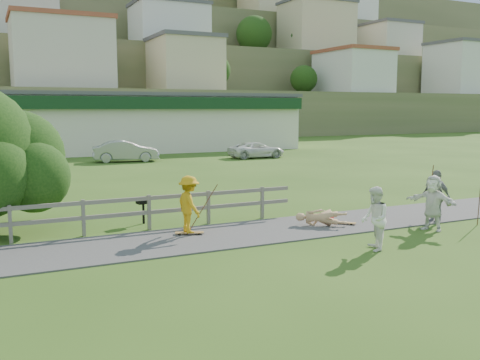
{
  "coord_description": "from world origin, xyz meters",
  "views": [
    {
      "loc": [
        -6.52,
        -12.72,
        3.78
      ],
      "look_at": [
        0.53,
        2.0,
        1.58
      ],
      "focal_mm": 40.0,
      "sensor_mm": 36.0,
      "label": 1
    }
  ],
  "objects_px": {
    "spectator_d": "(433,203)",
    "skater_rider": "(189,208)",
    "spectator_a": "(375,219)",
    "skater_fallen": "(321,218)",
    "spectator_b": "(436,196)",
    "bbq": "(143,210)",
    "car_silver": "(126,151)",
    "car_white": "(257,150)"
  },
  "relations": [
    {
      "from": "car_silver",
      "to": "skater_fallen",
      "type": "bearing_deg",
      "value": -169.06
    },
    {
      "from": "spectator_a",
      "to": "car_white",
      "type": "relative_size",
      "value": 0.4
    },
    {
      "from": "car_silver",
      "to": "car_white",
      "type": "xyz_separation_m",
      "value": [
        9.74,
        -1.41,
        -0.15
      ]
    },
    {
      "from": "skater_fallen",
      "to": "bbq",
      "type": "bearing_deg",
      "value": 94.74
    },
    {
      "from": "spectator_a",
      "to": "skater_fallen",
      "type": "bearing_deg",
      "value": -158.25
    },
    {
      "from": "skater_rider",
      "to": "spectator_b",
      "type": "xyz_separation_m",
      "value": [
        8.05,
        -1.75,
        0.03
      ]
    },
    {
      "from": "bbq",
      "to": "spectator_d",
      "type": "bearing_deg",
      "value": -40.21
    },
    {
      "from": "car_silver",
      "to": "spectator_d",
      "type": "bearing_deg",
      "value": -162.83
    },
    {
      "from": "car_white",
      "to": "spectator_a",
      "type": "bearing_deg",
      "value": 159.21
    },
    {
      "from": "spectator_d",
      "to": "car_silver",
      "type": "relative_size",
      "value": 0.38
    },
    {
      "from": "spectator_b",
      "to": "car_silver",
      "type": "distance_m",
      "value": 25.06
    },
    {
      "from": "car_white",
      "to": "bbq",
      "type": "bearing_deg",
      "value": 143.53
    },
    {
      "from": "skater_fallen",
      "to": "bbq",
      "type": "height_order",
      "value": "bbq"
    },
    {
      "from": "car_white",
      "to": "bbq",
      "type": "relative_size",
      "value": 4.93
    },
    {
      "from": "spectator_d",
      "to": "bbq",
      "type": "height_order",
      "value": "spectator_d"
    },
    {
      "from": "skater_rider",
      "to": "car_white",
      "type": "relative_size",
      "value": 0.39
    },
    {
      "from": "skater_fallen",
      "to": "spectator_d",
      "type": "height_order",
      "value": "spectator_d"
    },
    {
      "from": "spectator_d",
      "to": "bbq",
      "type": "relative_size",
      "value": 1.97
    },
    {
      "from": "skater_fallen",
      "to": "car_silver",
      "type": "distance_m",
      "value": 23.63
    },
    {
      "from": "car_silver",
      "to": "bbq",
      "type": "bearing_deg",
      "value": 177.46
    },
    {
      "from": "spectator_d",
      "to": "car_silver",
      "type": "distance_m",
      "value": 25.74
    },
    {
      "from": "spectator_a",
      "to": "car_silver",
      "type": "height_order",
      "value": "spectator_a"
    },
    {
      "from": "spectator_a",
      "to": "car_silver",
      "type": "xyz_separation_m",
      "value": [
        -0.24,
        26.61,
        -0.11
      ]
    },
    {
      "from": "skater_rider",
      "to": "spectator_d",
      "type": "relative_size",
      "value": 0.98
    },
    {
      "from": "spectator_d",
      "to": "skater_rider",
      "type": "bearing_deg",
      "value": -129.21
    },
    {
      "from": "spectator_d",
      "to": "car_white",
      "type": "relative_size",
      "value": 0.4
    },
    {
      "from": "spectator_a",
      "to": "spectator_b",
      "type": "xyz_separation_m",
      "value": [
        4.17,
        1.94,
        0.02
      ]
    },
    {
      "from": "skater_fallen",
      "to": "spectator_a",
      "type": "bearing_deg",
      "value": -151.25
    },
    {
      "from": "car_silver",
      "to": "spectator_a",
      "type": "bearing_deg",
      "value": -169.95
    },
    {
      "from": "spectator_a",
      "to": "spectator_b",
      "type": "height_order",
      "value": "spectator_b"
    },
    {
      "from": "skater_rider",
      "to": "skater_fallen",
      "type": "height_order",
      "value": "skater_rider"
    },
    {
      "from": "skater_fallen",
      "to": "bbq",
      "type": "distance_m",
      "value": 5.81
    },
    {
      "from": "spectator_d",
      "to": "car_white",
      "type": "xyz_separation_m",
      "value": [
        6.32,
        24.09,
        -0.27
      ]
    },
    {
      "from": "skater_fallen",
      "to": "spectator_d",
      "type": "xyz_separation_m",
      "value": [
        2.84,
        -1.89,
        0.58
      ]
    },
    {
      "from": "skater_rider",
      "to": "spectator_b",
      "type": "relative_size",
      "value": 0.97
    },
    {
      "from": "skater_rider",
      "to": "car_white",
      "type": "xyz_separation_m",
      "value": [
        13.39,
        21.51,
        -0.25
      ]
    },
    {
      "from": "skater_fallen",
      "to": "car_white",
      "type": "xyz_separation_m",
      "value": [
        9.16,
        22.2,
        0.31
      ]
    },
    {
      "from": "spectator_b",
      "to": "car_white",
      "type": "bearing_deg",
      "value": 157.57
    },
    {
      "from": "spectator_d",
      "to": "car_silver",
      "type": "xyz_separation_m",
      "value": [
        -3.42,
        25.51,
        -0.12
      ]
    },
    {
      "from": "car_silver",
      "to": "bbq",
      "type": "xyz_separation_m",
      "value": [
        -4.42,
        -20.67,
        -0.31
      ]
    },
    {
      "from": "spectator_b",
      "to": "bbq",
      "type": "distance_m",
      "value": 9.7
    },
    {
      "from": "spectator_d",
      "to": "spectator_a",
      "type": "bearing_deg",
      "value": -89.92
    }
  ]
}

